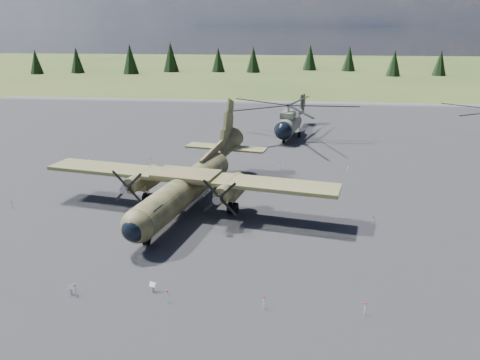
# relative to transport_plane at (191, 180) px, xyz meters

# --- Properties ---
(ground) EXTENTS (500.00, 500.00, 0.00)m
(ground) POSITION_rel_transport_plane_xyz_m (-0.01, -2.78, -2.64)
(ground) COLOR #505827
(ground) RESTS_ON ground
(apron) EXTENTS (120.00, 120.00, 0.04)m
(apron) POSITION_rel_transport_plane_xyz_m (-0.01, 7.22, -2.64)
(apron) COLOR #525257
(apron) RESTS_ON ground
(transport_plane) EXTENTS (27.90, 25.09, 9.20)m
(transport_plane) POSITION_rel_transport_plane_xyz_m (0.00, 0.00, 0.00)
(transport_plane) COLOR #3C4324
(transport_plane) RESTS_ON ground
(helicopter_near) EXTENTS (24.06, 25.97, 5.30)m
(helicopter_near) POSITION_rel_transport_plane_xyz_m (8.73, 29.49, 1.12)
(helicopter_near) COLOR slate
(helicopter_near) RESTS_ON ground
(info_placard_left) EXTENTS (0.50, 0.33, 0.73)m
(info_placard_left) POSITION_rel_transport_plane_xyz_m (-4.40, -16.09, -2.16)
(info_placard_left) COLOR gray
(info_placard_left) RESTS_ON ground
(info_placard_right) EXTENTS (0.47, 0.32, 0.68)m
(info_placard_right) POSITION_rel_transport_plane_xyz_m (0.71, -15.17, -2.19)
(info_placard_right) COLOR gray
(info_placard_right) RESTS_ON ground
(barrier_fence) EXTENTS (33.12, 29.62, 0.85)m
(barrier_fence) POSITION_rel_transport_plane_xyz_m (-0.47, -2.86, -2.14)
(barrier_fence) COLOR white
(barrier_fence) RESTS_ON ground
(treeline) EXTENTS (303.34, 307.32, 10.90)m
(treeline) POSITION_rel_transport_plane_xyz_m (3.04, -7.81, 2.16)
(treeline) COLOR black
(treeline) RESTS_ON ground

